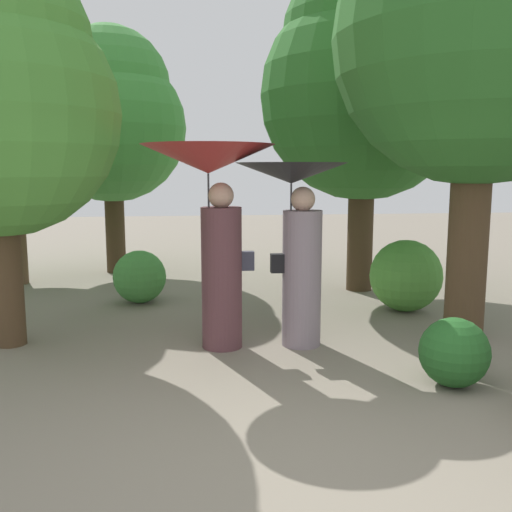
% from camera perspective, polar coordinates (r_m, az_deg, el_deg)
% --- Properties ---
extents(ground_plane, '(40.00, 40.00, 0.00)m').
position_cam_1_polar(ground_plane, '(3.83, 6.18, -20.81)').
color(ground_plane, gray).
extents(person_left, '(1.37, 1.37, 2.14)m').
position_cam_1_polar(person_left, '(5.86, -4.36, 5.71)').
color(person_left, '#563338').
rests_on(person_left, ground).
extents(person_right, '(1.17, 1.17, 1.95)m').
position_cam_1_polar(person_right, '(5.95, 4.10, 3.41)').
color(person_right, gray).
rests_on(person_right, ground).
extents(tree_near_left, '(2.66, 2.66, 4.39)m').
position_cam_1_polar(tree_near_left, '(10.68, -14.45, 13.65)').
color(tree_near_left, '#42301E').
rests_on(tree_near_left, ground).
extents(tree_near_right, '(3.15, 3.15, 5.04)m').
position_cam_1_polar(tree_near_right, '(9.01, 10.91, 17.21)').
color(tree_near_right, '#42301E').
rests_on(tree_near_right, ground).
extents(tree_mid_right, '(3.09, 3.09, 5.35)m').
position_cam_1_polar(tree_mid_right, '(6.82, 21.79, 22.03)').
color(tree_mid_right, '#4C3823').
rests_on(tree_mid_right, ground).
extents(tree_far_back, '(3.04, 3.04, 4.45)m').
position_cam_1_polar(tree_far_back, '(10.09, -23.82, 13.09)').
color(tree_far_back, brown).
rests_on(tree_far_back, ground).
extents(bush_path_left, '(0.75, 0.75, 0.75)m').
position_cam_1_polar(bush_path_left, '(8.19, -11.67, -2.06)').
color(bush_path_left, '#428C3D').
rests_on(bush_path_left, ground).
extents(bush_path_right, '(0.96, 0.96, 0.96)m').
position_cam_1_polar(bush_path_right, '(7.80, 14.90, -1.92)').
color(bush_path_right, '#4C9338').
rests_on(bush_path_right, ground).
extents(bush_far_side, '(0.61, 0.61, 0.61)m').
position_cam_1_polar(bush_far_side, '(5.29, 19.38, -9.16)').
color(bush_far_side, '#235B23').
rests_on(bush_far_side, ground).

